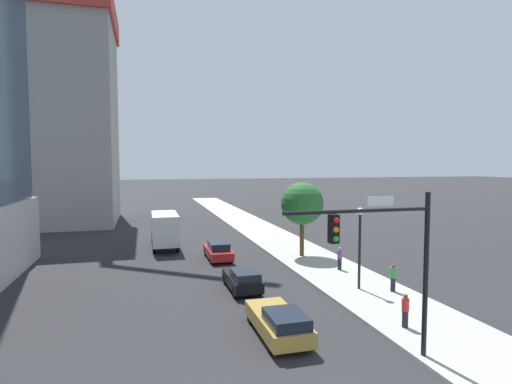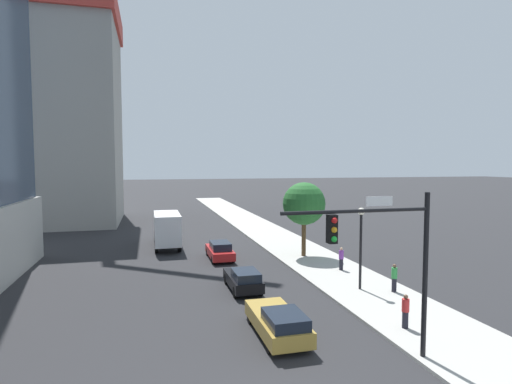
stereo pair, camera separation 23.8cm
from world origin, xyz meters
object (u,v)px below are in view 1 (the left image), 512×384
pedestrian_red_shirt (405,310)px  box_truck (164,228)px  street_tree (302,204)px  car_gold (279,322)px  pedestrian_green_shirt (393,277)px  traffic_light_pole (386,247)px  car_red (218,251)px  car_black (243,279)px  pedestrian_purple_shirt (340,258)px  street_lamp (360,235)px  construction_building (65,103)px

pedestrian_red_shirt → box_truck: bearing=113.9°
street_tree → car_gold: size_ratio=1.30×
car_gold → pedestrian_green_shirt: bearing=25.2°
traffic_light_pole → car_red: 19.63m
street_tree → car_black: size_ratio=1.48×
pedestrian_purple_shirt → street_lamp: bearing=-102.0°
pedestrian_red_shirt → pedestrian_green_shirt: pedestrian_green_shirt is taller
car_red → car_black: bearing=-90.0°
car_black → box_truck: bearing=105.3°
traffic_light_pole → street_tree: 18.24m
car_black → box_truck: size_ratio=0.53×
box_truck → pedestrian_red_shirt: box_truck is taller
construction_building → pedestrian_purple_shirt: (23.20, -31.73, -14.65)m
street_tree → pedestrian_red_shirt: size_ratio=3.87×
car_red → box_truck: size_ratio=0.57×
street_lamp → pedestrian_purple_shirt: 5.15m
construction_building → box_truck: bearing=-59.8°
street_tree → pedestrian_purple_shirt: bearing=-79.2°
traffic_light_pole → pedestrian_purple_shirt: (4.70, 12.89, -3.65)m
street_tree → pedestrian_red_shirt: bearing=-93.5°
car_gold → car_red: car_red is taller
traffic_light_pole → pedestrian_red_shirt: size_ratio=4.13×
construction_building → street_tree: construction_building is taller
construction_building → pedestrian_green_shirt: 46.56m
traffic_light_pole → car_gold: size_ratio=1.39×
car_red → pedestrian_red_shirt: 17.41m
traffic_light_pole → box_truck: traffic_light_pole is taller
street_tree → pedestrian_green_shirt: street_tree is taller
box_truck → traffic_light_pole: bearing=-74.2°
car_red → street_lamp: bearing=-56.8°
street_tree → car_red: size_ratio=1.37×
car_red → pedestrian_purple_shirt: size_ratio=2.74×
street_tree → pedestrian_purple_shirt: 6.15m
car_gold → car_red: bearing=90.0°
traffic_light_pole → pedestrian_red_shirt: 5.33m
car_black → pedestrian_green_shirt: size_ratio=2.45×
traffic_light_pole → car_gold: traffic_light_pole is taller
pedestrian_red_shirt → pedestrian_green_shirt: size_ratio=0.94×
pedestrian_purple_shirt → car_red: bearing=142.0°
car_black → pedestrian_red_shirt: bearing=-52.8°
construction_building → pedestrian_purple_shirt: 41.95m
street_lamp → pedestrian_green_shirt: bearing=-31.1°
traffic_light_pole → pedestrian_purple_shirt: bearing=70.0°
box_truck → car_red: bearing=-56.7°
pedestrian_green_shirt → street_lamp: bearing=148.9°
pedestrian_red_shirt → car_gold: bearing=172.1°
traffic_light_pole → street_lamp: size_ratio=1.31×
car_black → traffic_light_pole: bearing=-73.4°
traffic_light_pole → pedestrian_red_shirt: (2.83, 2.62, -3.67)m
construction_building → street_tree: (22.26, -26.77, -11.14)m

